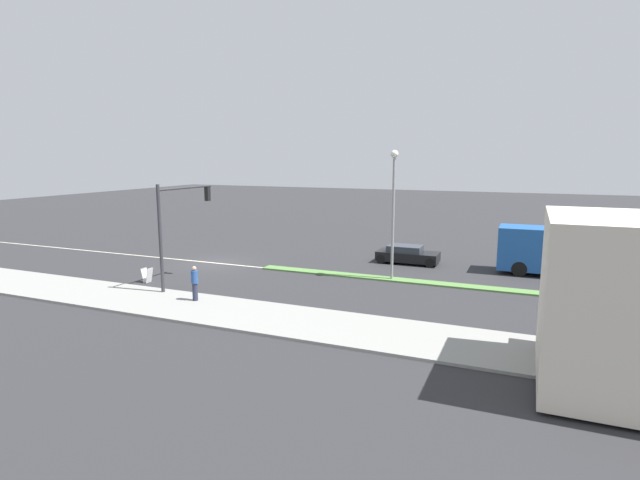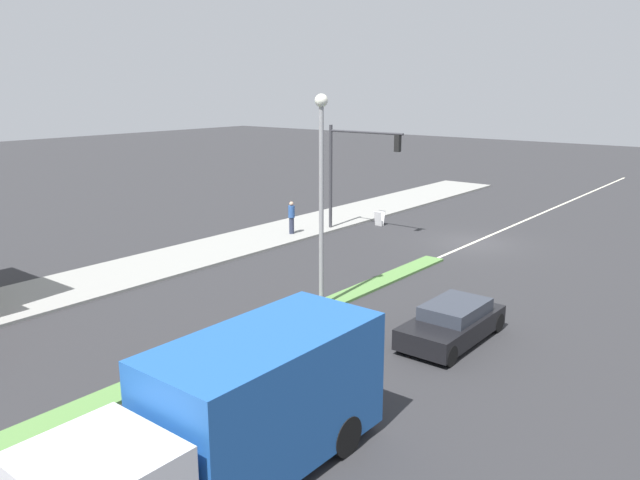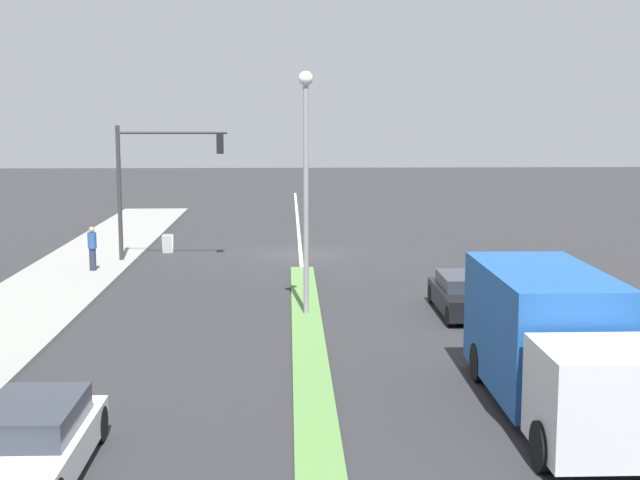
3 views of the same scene
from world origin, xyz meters
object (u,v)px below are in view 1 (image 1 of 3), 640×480
(delivery_truck, at_px, (559,252))
(traffic_signal_main, at_px, (177,217))
(warning_aframe_sign, at_px, (147,275))
(suv_black, at_px, (407,255))
(pedestrian, at_px, (195,282))
(street_lamp, at_px, (393,198))

(delivery_truck, bearing_deg, traffic_signal_main, -59.91)
(warning_aframe_sign, height_order, suv_black, suv_black)
(traffic_signal_main, xyz_separation_m, pedestrian, (2.07, 2.53, -2.87))
(street_lamp, xyz_separation_m, suv_black, (-5.00, -0.26, -4.19))
(street_lamp, distance_m, pedestrian, 11.86)
(warning_aframe_sign, bearing_deg, delivery_truck, 116.80)
(delivery_truck, bearing_deg, pedestrian, -51.64)
(street_lamp, height_order, suv_black, street_lamp)
(traffic_signal_main, distance_m, street_lamp, 11.97)
(pedestrian, height_order, suv_black, pedestrian)
(traffic_signal_main, distance_m, warning_aframe_sign, 4.27)
(pedestrian, relative_size, delivery_truck, 0.23)
(warning_aframe_sign, relative_size, suv_black, 0.21)
(traffic_signal_main, relative_size, street_lamp, 0.76)
(suv_black, bearing_deg, warning_aframe_sign, -48.72)
(street_lamp, relative_size, pedestrian, 4.28)
(traffic_signal_main, xyz_separation_m, street_lamp, (-6.12, 10.25, 0.88))
(street_lamp, distance_m, warning_aframe_sign, 14.71)
(delivery_truck, relative_size, suv_black, 1.84)
(street_lamp, height_order, pedestrian, street_lamp)
(street_lamp, bearing_deg, pedestrian, -43.30)
(traffic_signal_main, xyz_separation_m, warning_aframe_sign, (-0.18, -2.48, -3.47))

